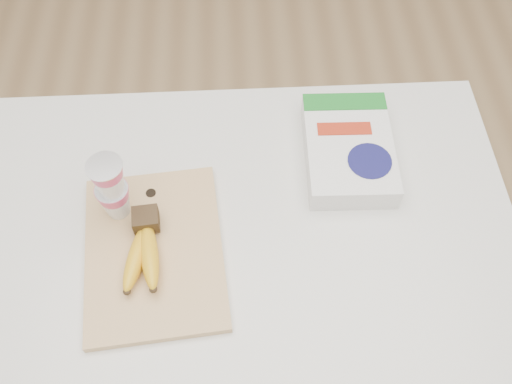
% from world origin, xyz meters
% --- Properties ---
extents(room, '(4.00, 4.00, 4.00)m').
position_xyz_m(room, '(0.00, 0.00, 1.35)').
color(room, tan).
rests_on(room, ground).
extents(table, '(1.18, 0.79, 0.88)m').
position_xyz_m(table, '(0.00, 0.00, 0.44)').
color(table, silver).
rests_on(table, ground).
extents(cutting_board, '(0.28, 0.37, 0.02)m').
position_xyz_m(cutting_board, '(-0.11, -0.02, 0.89)').
color(cutting_board, '#E6AD7E').
rests_on(cutting_board, table).
extents(bananas, '(0.08, 0.17, 0.05)m').
position_xyz_m(bananas, '(-0.12, -0.02, 0.92)').
color(bananas, '#382816').
rests_on(bananas, cutting_board).
extents(yogurt_stack, '(0.07, 0.07, 0.15)m').
position_xyz_m(yogurt_stack, '(-0.18, 0.07, 0.98)').
color(yogurt_stack, white).
rests_on(yogurt_stack, cutting_board).
extents(cereal_box, '(0.18, 0.26, 0.06)m').
position_xyz_m(cereal_box, '(0.28, 0.19, 0.91)').
color(cereal_box, silver).
rests_on(cereal_box, table).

